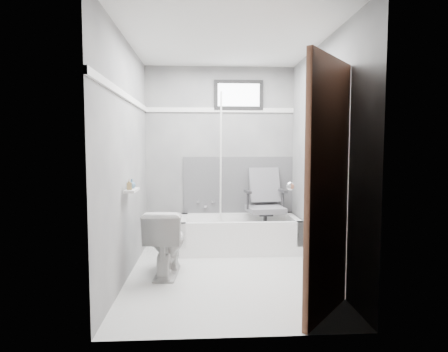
{
  "coord_description": "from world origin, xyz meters",
  "views": [
    {
      "loc": [
        -0.24,
        -3.8,
        1.32
      ],
      "look_at": [
        0.0,
        0.35,
        1.0
      ],
      "focal_mm": 30.0,
      "sensor_mm": 36.0,
      "label": 1
    }
  ],
  "objects": [
    {
      "name": "soap_bottle_b",
      "position": [
        -0.94,
        -0.06,
        0.96
      ],
      "size": [
        0.1,
        0.1,
        0.1
      ],
      "primitive_type": "imported",
      "rotation": [
        0.0,
        0.0,
        0.85
      ],
      "color": "slate",
      "rests_on": "shelf"
    },
    {
      "name": "backerboard",
      "position": [
        0.25,
        1.29,
        0.8
      ],
      "size": [
        1.5,
        0.02,
        0.78
      ],
      "primitive_type": "cube",
      "color": "#4C4C4F",
      "rests_on": "wall_back"
    },
    {
      "name": "shelf",
      "position": [
        -0.93,
        -0.12,
        0.9
      ],
      "size": [
        0.1,
        0.32,
        0.02
      ],
      "primitive_type": "cube",
      "color": "silver",
      "rests_on": "wall_left"
    },
    {
      "name": "floor",
      "position": [
        0.0,
        0.0,
        0.0
      ],
      "size": [
        2.6,
        2.6,
        0.0
      ],
      "primitive_type": "plane",
      "color": "white",
      "rests_on": "ground"
    },
    {
      "name": "trim_back",
      "position": [
        0.0,
        1.29,
        1.82
      ],
      "size": [
        2.0,
        0.02,
        0.06
      ],
      "primitive_type": "cube",
      "color": "white",
      "rests_on": "wall_back"
    },
    {
      "name": "trim_left",
      "position": [
        -0.99,
        0.0,
        1.82
      ],
      "size": [
        0.02,
        2.6,
        0.06
      ],
      "primitive_type": "cube",
      "color": "white",
      "rests_on": "wall_left"
    },
    {
      "name": "office_chair",
      "position": [
        0.58,
        0.98,
        0.59
      ],
      "size": [
        0.6,
        0.6,
        0.93
      ],
      "primitive_type": null,
      "rotation": [
        0.0,
        0.0,
        0.12
      ],
      "color": "slate",
      "rests_on": "bathtub"
    },
    {
      "name": "wall_back",
      "position": [
        0.0,
        1.3,
        1.2
      ],
      "size": [
        2.0,
        0.02,
        2.4
      ],
      "primitive_type": "cube",
      "color": "slate",
      "rests_on": "floor"
    },
    {
      "name": "ceiling",
      "position": [
        0.0,
        0.0,
        2.4
      ],
      "size": [
        2.6,
        2.6,
        0.0
      ],
      "primitive_type": "plane",
      "rotation": [
        3.14,
        0.0,
        0.0
      ],
      "color": "silver",
      "rests_on": "floor"
    },
    {
      "name": "soap_bottle_a",
      "position": [
        -0.94,
        -0.2,
        0.97
      ],
      "size": [
        0.06,
        0.06,
        0.1
      ],
      "primitive_type": "imported",
      "rotation": [
        0.0,
        0.0,
        0.32
      ],
      "color": "olive",
      "rests_on": "shelf"
    },
    {
      "name": "door",
      "position": [
        0.98,
        -1.28,
        1.0
      ],
      "size": [
        0.78,
        0.78,
        2.0
      ],
      "primitive_type": null,
      "color": "brown",
      "rests_on": "floor"
    },
    {
      "name": "pole",
      "position": [
        -0.0,
        1.06,
        1.05
      ],
      "size": [
        0.02,
        0.31,
        1.93
      ],
      "primitive_type": "cylinder",
      "rotation": [
        0.15,
        0.0,
        0.0
      ],
      "color": "white",
      "rests_on": "bathtub"
    },
    {
      "name": "wall_right",
      "position": [
        1.0,
        0.0,
        1.2
      ],
      "size": [
        0.02,
        2.6,
        2.4
      ],
      "primitive_type": "cube",
      "color": "slate",
      "rests_on": "floor"
    },
    {
      "name": "wall_front",
      "position": [
        0.0,
        -1.3,
        1.2
      ],
      "size": [
        2.0,
        0.02,
        2.4
      ],
      "primitive_type": "cube",
      "color": "slate",
      "rests_on": "floor"
    },
    {
      "name": "toilet",
      "position": [
        -0.62,
        0.04,
        0.34
      ],
      "size": [
        0.43,
        0.71,
        0.68
      ],
      "primitive_type": "imported",
      "rotation": [
        0.0,
        0.0,
        3.07
      ],
      "color": "silver",
      "rests_on": "floor"
    },
    {
      "name": "faucet",
      "position": [
        -0.2,
        1.27,
        0.55
      ],
      "size": [
        0.26,
        0.1,
        0.16
      ],
      "primitive_type": null,
      "color": "silver",
      "rests_on": "wall_back"
    },
    {
      "name": "wall_left",
      "position": [
        -1.0,
        0.0,
        1.2
      ],
      "size": [
        0.02,
        2.6,
        2.4
      ],
      "primitive_type": "cube",
      "color": "slate",
      "rests_on": "floor"
    },
    {
      "name": "bathtub",
      "position": [
        0.23,
        0.93,
        0.21
      ],
      "size": [
        1.5,
        0.7,
        0.42
      ],
      "primitive_type": null,
      "color": "white",
      "rests_on": "floor"
    },
    {
      "name": "window",
      "position": [
        0.25,
        1.29,
        2.02
      ],
      "size": [
        0.66,
        0.04,
        0.4
      ],
      "primitive_type": null,
      "color": "black",
      "rests_on": "wall_back"
    }
  ]
}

